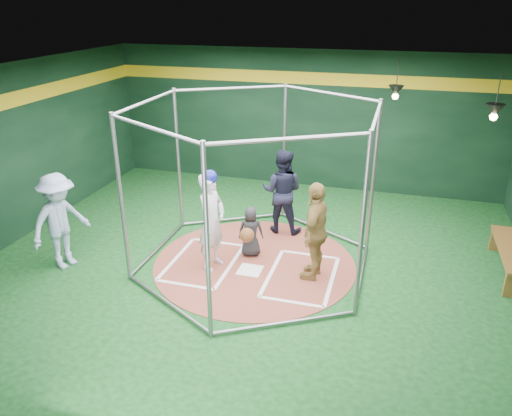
# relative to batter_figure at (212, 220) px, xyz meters

# --- Properties ---
(room_shell) EXTENTS (10.10, 9.10, 3.53)m
(room_shell) POSITION_rel_batter_figure_xyz_m (0.71, 0.33, 0.80)
(room_shell) COLOR #0C3813
(room_shell) RESTS_ON ground
(clay_disc) EXTENTS (3.80, 3.80, 0.01)m
(clay_disc) POSITION_rel_batter_figure_xyz_m (0.71, 0.33, -0.94)
(clay_disc) COLOR brown
(clay_disc) RESTS_ON ground
(home_plate) EXTENTS (0.43, 0.43, 0.01)m
(home_plate) POSITION_rel_batter_figure_xyz_m (0.71, 0.03, -0.93)
(home_plate) COLOR white
(home_plate) RESTS_ON clay_disc
(batter_box_left) EXTENTS (1.17, 1.77, 0.01)m
(batter_box_left) POSITION_rel_batter_figure_xyz_m (-0.24, 0.08, -0.93)
(batter_box_left) COLOR white
(batter_box_left) RESTS_ON clay_disc
(batter_box_right) EXTENTS (1.17, 1.77, 0.01)m
(batter_box_right) POSITION_rel_batter_figure_xyz_m (1.66, 0.08, -0.93)
(batter_box_right) COLOR white
(batter_box_right) RESTS_ON clay_disc
(batting_cage) EXTENTS (4.05, 4.67, 3.00)m
(batting_cage) POSITION_rel_batter_figure_xyz_m (0.71, 0.33, 0.55)
(batting_cage) COLOR gray
(batting_cage) RESTS_ON ground
(pendant_lamp_near) EXTENTS (0.34, 0.34, 0.90)m
(pendant_lamp_near) POSITION_rel_batter_figure_xyz_m (2.91, 3.93, 1.79)
(pendant_lamp_near) COLOR black
(pendant_lamp_near) RESTS_ON room_shell
(pendant_lamp_far) EXTENTS (0.34, 0.34, 0.90)m
(pendant_lamp_far) POSITION_rel_batter_figure_xyz_m (4.71, 2.33, 1.79)
(pendant_lamp_far) COLOR black
(pendant_lamp_far) RESTS_ON room_shell
(batter_figure) EXTENTS (0.55, 0.73, 1.89)m
(batter_figure) POSITION_rel_batter_figure_xyz_m (0.00, 0.00, 0.00)
(batter_figure) COLOR silver
(batter_figure) RESTS_ON clay_disc
(visitor_leopard) EXTENTS (0.55, 1.09, 1.79)m
(visitor_leopard) POSITION_rel_batter_figure_xyz_m (1.86, 0.17, -0.04)
(visitor_leopard) COLOR tan
(visitor_leopard) RESTS_ON clay_disc
(catcher_figure) EXTENTS (0.55, 0.60, 1.00)m
(catcher_figure) POSITION_rel_batter_figure_xyz_m (0.55, 0.60, -0.43)
(catcher_figure) COLOR black
(catcher_figure) RESTS_ON clay_disc
(umpire) EXTENTS (0.87, 0.68, 1.80)m
(umpire) POSITION_rel_batter_figure_xyz_m (0.86, 1.86, -0.04)
(umpire) COLOR black
(umpire) RESTS_ON clay_disc
(bystander_blue) EXTENTS (1.01, 1.32, 1.81)m
(bystander_blue) POSITION_rel_batter_figure_xyz_m (-2.67, -0.72, -0.04)
(bystander_blue) COLOR #94A6C4
(bystander_blue) RESTS_ON ground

